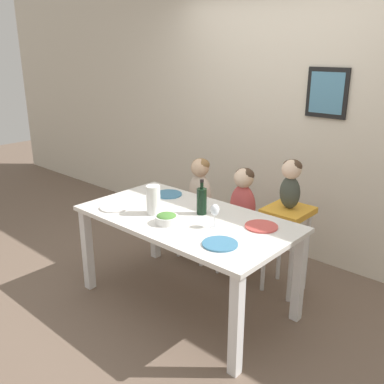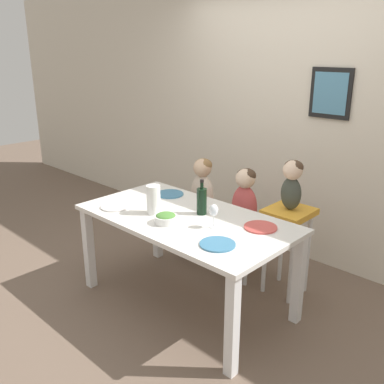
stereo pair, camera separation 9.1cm
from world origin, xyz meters
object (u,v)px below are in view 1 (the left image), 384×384
dinner_plate_front_right (220,244)px  wine_glass_near (215,211)px  person_child_left (200,184)px  paper_towel_roll (153,200)px  dinner_plate_back_left (168,194)px  salad_bowl_large (166,218)px  chair_right_highchair (287,227)px  dinner_plate_back_right (261,226)px  person_child_center (243,195)px  chair_far_center (242,233)px  chair_far_left (200,219)px  dinner_plate_front_left (115,207)px  wine_bottle (202,200)px  person_baby_right (291,179)px

dinner_plate_front_right → wine_glass_near: bearing=136.3°
person_child_left → wine_glass_near: person_child_left is taller
paper_towel_roll → dinner_plate_back_left: size_ratio=0.95×
dinner_plate_back_left → person_child_left: bearing=90.8°
salad_bowl_large → chair_right_highchair: bearing=60.6°
chair_right_highchair → dinner_plate_back_left: size_ratio=3.14×
chair_right_highchair → dinner_plate_back_right: 0.52m
person_child_center → dinner_plate_front_right: (0.47, -0.91, 0.01)m
chair_far_center → person_child_center: bearing=90.0°
chair_far_left → paper_towel_roll: paper_towel_roll is taller
person_child_left → wine_glass_near: (0.76, -0.72, 0.13)m
chair_far_left → wine_glass_near: (0.76, -0.71, 0.49)m
chair_far_center → person_child_left: person_child_left is taller
chair_far_left → dinner_plate_back_right: bearing=-25.8°
person_child_center → dinner_plate_back_right: 0.71m
chair_right_highchair → person_child_center: size_ratio=1.40×
dinner_plate_front_left → dinner_plate_front_right: 1.05m
person_child_left → dinner_plate_back_left: size_ratio=2.25×
chair_far_center → salad_bowl_large: 0.98m
salad_bowl_large → wine_glass_near: bearing=30.0°
paper_towel_roll → chair_far_left: bearing=106.3°
chair_right_highchair → paper_towel_roll: bearing=-130.7°
person_child_center → dinner_plate_front_left: bearing=-121.6°
chair_far_center → dinner_plate_back_left: size_ratio=1.95×
person_child_center → wine_bottle: wine_bottle is taller
person_child_left → person_baby_right: size_ratio=1.32×
salad_bowl_large → dinner_plate_front_right: size_ratio=0.72×
person_baby_right → wine_bottle: person_baby_right is taller
dinner_plate_back_right → dinner_plate_front_right: (-0.04, -0.43, 0.00)m
paper_towel_roll → salad_bowl_large: paper_towel_roll is taller
salad_bowl_large → dinner_plate_front_left: size_ratio=0.72×
chair_far_center → dinner_plate_back_left: (-0.49, -0.43, 0.37)m
dinner_plate_back_right → paper_towel_roll: bearing=-156.3°
wine_bottle → dinner_plate_front_right: bearing=-36.8°
chair_right_highchair → person_baby_right: 0.41m
dinner_plate_front_left → wine_bottle: bearing=31.9°
person_child_left → chair_right_highchair: bearing=-0.1°
chair_far_center → person_child_center: person_child_center is taller
dinner_plate_front_left → chair_far_center: bearing=58.4°
dinner_plate_back_left → chair_far_left: bearing=90.8°
chair_far_center → dinner_plate_front_right: bearing=-63.0°
chair_right_highchair → person_baby_right: (-0.00, 0.00, 0.41)m
person_child_left → person_baby_right: bearing=0.0°
person_child_left → paper_towel_roll: 0.87m
person_child_center → dinner_plate_back_left: person_child_center is taller
wine_glass_near → chair_far_left: bearing=136.7°
person_child_center → salad_bowl_large: 0.90m
chair_far_left → dinner_plate_front_right: (0.97, -0.91, 0.37)m
person_child_center → dinner_plate_back_right: size_ratio=2.25×
chair_right_highchair → dinner_plate_front_left: (-1.04, -0.95, 0.18)m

